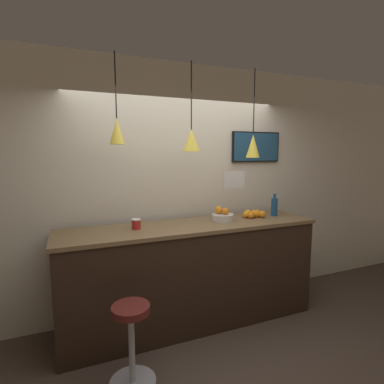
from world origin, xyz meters
TOP-DOWN VIEW (x-y plane):
  - ground_plane at (0.00, 0.00)m, footprint 14.00×14.00m
  - back_wall at (0.00, 1.15)m, footprint 8.00×0.06m
  - service_counter at (0.00, 0.71)m, footprint 2.79×0.67m
  - bar_stool at (-0.79, 0.06)m, footprint 0.38×0.38m
  - fruit_bowl at (0.39, 0.74)m, footprint 0.24×0.24m
  - orange_pile at (0.82, 0.76)m, footprint 0.28×0.21m
  - juice_bottle at (1.09, 0.73)m, footprint 0.08×0.08m
  - spread_jar at (-0.59, 0.73)m, footprint 0.09×0.09m
  - pendant_lamp_left at (-0.76, 0.72)m, footprint 0.14×0.14m
  - pendant_lamp_middle at (0.00, 0.72)m, footprint 0.19×0.19m
  - pendant_lamp_right at (0.76, 0.72)m, footprint 0.16×0.16m
  - mounted_tv at (1.05, 1.10)m, footprint 0.69×0.04m
  - hanging_menu_board at (0.36, 0.45)m, footprint 0.24×0.01m

SIDE VIEW (x-z plane):
  - ground_plane at x=0.00m, z-range 0.00..0.00m
  - bar_stool at x=-0.79m, z-range 0.09..0.76m
  - service_counter at x=0.00m, z-range 0.00..1.12m
  - orange_pile at x=0.82m, z-range 1.11..1.20m
  - spread_jar at x=-0.59m, z-range 1.12..1.22m
  - fruit_bowl at x=0.39m, z-range 1.10..1.26m
  - juice_bottle at x=1.09m, z-range 1.10..1.37m
  - back_wall at x=0.00m, z-range 0.00..2.90m
  - hanging_menu_board at x=0.36m, z-range 1.52..1.69m
  - mounted_tv at x=1.05m, z-range 1.76..2.14m
  - pendant_lamp_right at x=0.76m, z-range 1.47..2.45m
  - pendant_lamp_middle at x=0.00m, z-range 1.56..2.47m
  - pendant_lamp_left at x=-0.76m, z-range 1.66..2.51m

